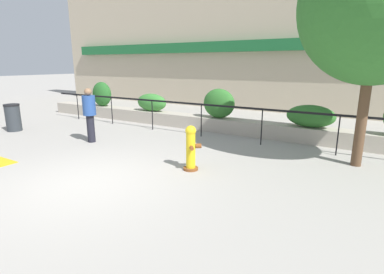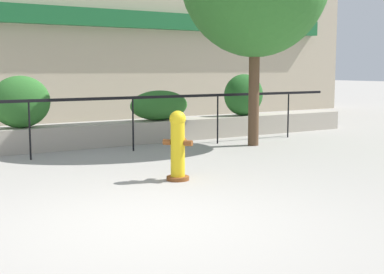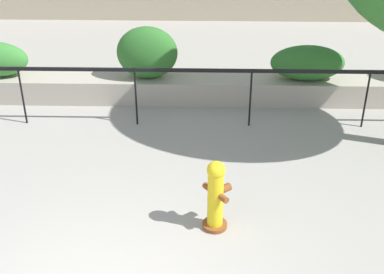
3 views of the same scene
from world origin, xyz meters
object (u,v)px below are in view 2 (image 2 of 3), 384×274
Objects in this scene: hedge_bush_4 at (244,95)px; fire_hydrant at (178,145)px; hedge_bush_2 at (21,102)px; hedge_bush_3 at (159,105)px.

hedge_bush_4 is 6.08m from fire_hydrant.
hedge_bush_2 is 4.40m from fire_hydrant.
hedge_bush_4 reaches higher than fire_hydrant.
hedge_bush_3 is (3.23, 0.00, -0.19)m from hedge_bush_2.
hedge_bush_2 reaches higher than hedge_bush_3.
fire_hydrant is at bearing -72.30° from hedge_bush_2.
hedge_bush_2 is at bearing 180.00° from hedge_bush_3.
hedge_bush_3 is at bearing 65.45° from fire_hydrant.
hedge_bush_2 is at bearing 107.70° from fire_hydrant.
hedge_bush_4 is 1.07× the size of fire_hydrant.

